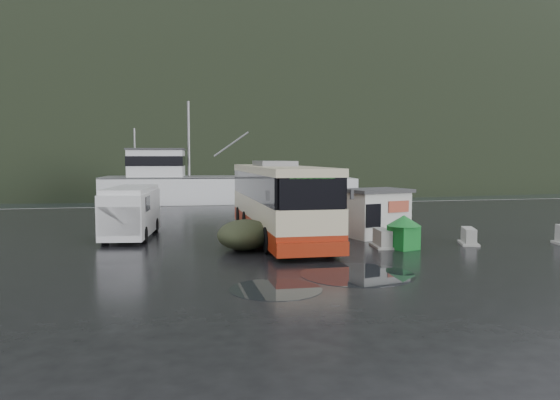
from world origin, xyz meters
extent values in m
plane|color=black|center=(0.00, 0.00, 0.00)|extent=(160.00, 160.00, 0.00)
cube|color=black|center=(0.00, 110.00, 0.00)|extent=(300.00, 180.00, 0.02)
cube|color=#999993|center=(0.00, 20.00, 0.00)|extent=(160.00, 0.60, 1.50)
ellipsoid|color=black|center=(10.00, 250.00, 0.00)|extent=(780.00, 540.00, 570.00)
cylinder|color=black|center=(2.00, -6.52, 0.01)|extent=(3.70, 3.70, 0.01)
cylinder|color=black|center=(-0.99, -7.88, 0.01)|extent=(2.69, 2.69, 0.01)
cylinder|color=black|center=(4.92, 3.32, 0.01)|extent=(2.86, 2.86, 0.01)
camera|label=1|loc=(-4.25, -22.93, 3.78)|focal=35.00mm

